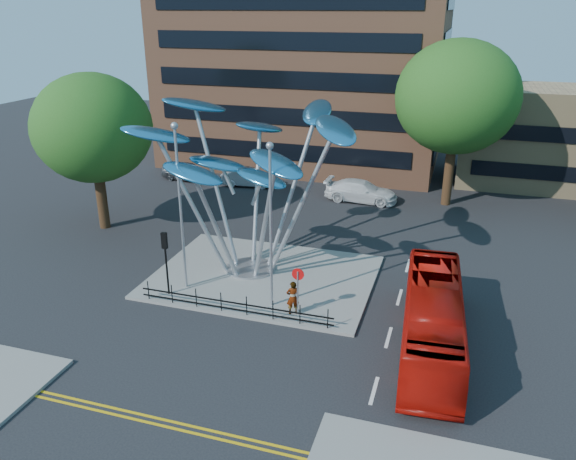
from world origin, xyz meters
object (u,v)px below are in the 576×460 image
(street_lamp_right, at_px, (271,212))
(pedestrian, at_px, (293,298))
(leaf_sculpture, at_px, (247,153))
(parked_car_mid, at_px, (249,177))
(street_lamp_left, at_px, (180,194))
(tree_right, at_px, (457,97))
(red_bus, at_px, (432,319))
(tree_left, at_px, (93,128))
(parked_car_right, at_px, (361,191))
(parked_car_left, at_px, (188,171))
(no_entry_sign_island, at_px, (298,283))
(traffic_light_island, at_px, (165,250))

(street_lamp_right, distance_m, pedestrian, 4.30)
(leaf_sculpture, distance_m, parked_car_mid, 17.32)
(street_lamp_left, bearing_deg, pedestrian, -9.08)
(tree_right, relative_size, red_bus, 1.18)
(tree_left, relative_size, red_bus, 1.00)
(street_lamp_left, bearing_deg, red_bus, -7.80)
(street_lamp_right, bearing_deg, parked_car_right, 86.20)
(tree_left, xyz_separation_m, parked_car_left, (0.28, 11.83, -6.01))
(tree_left, bearing_deg, street_lamp_right, -25.77)
(street_lamp_left, height_order, no_entry_sign_island, street_lamp_left)
(street_lamp_left, distance_m, no_entry_sign_island, 7.47)
(street_lamp_left, bearing_deg, tree_right, 55.95)
(tree_right, bearing_deg, parked_car_right, -168.59)
(tree_left, height_order, no_entry_sign_island, tree_left)
(street_lamp_right, relative_size, parked_car_left, 1.81)
(street_lamp_left, relative_size, traffic_light_island, 2.57)
(traffic_light_island, bearing_deg, parked_car_right, 69.87)
(tree_left, distance_m, leaf_sculpture, 12.38)
(street_lamp_left, relative_size, no_entry_sign_island, 3.59)
(tree_right, relative_size, tree_left, 1.17)
(street_lamp_right, bearing_deg, red_bus, -9.11)
(tree_left, distance_m, traffic_light_island, 12.44)
(parked_car_left, height_order, parked_car_mid, parked_car_left)
(leaf_sculpture, xyz_separation_m, parked_car_left, (-11.66, 15.15, -6.09))
(traffic_light_island, bearing_deg, red_bus, -3.25)
(traffic_light_island, relative_size, no_entry_sign_island, 1.40)
(parked_car_left, bearing_deg, street_lamp_right, -137.36)
(parked_car_right, bearing_deg, parked_car_mid, 85.86)
(no_entry_sign_island, xyz_separation_m, parked_car_mid, (-9.98, 19.26, -1.06))
(parked_car_left, relative_size, parked_car_right, 0.82)
(street_lamp_right, relative_size, red_bus, 0.81)
(traffic_light_island, relative_size, parked_car_mid, 0.75)
(street_lamp_right, height_order, no_entry_sign_island, street_lamp_right)
(tree_right, relative_size, parked_car_left, 2.64)
(red_bus, xyz_separation_m, pedestrian, (-6.59, 0.76, -0.41))
(tree_left, bearing_deg, parked_car_left, 88.67)
(tree_right, relative_size, street_lamp_left, 1.38)
(leaf_sculpture, height_order, pedestrian, leaf_sculpture)
(street_lamp_right, bearing_deg, leaf_sculpture, 124.91)
(tree_right, relative_size, parked_car_mid, 2.65)
(street_lamp_left, xyz_separation_m, no_entry_sign_island, (6.50, -0.98, -3.54))
(tree_left, relative_size, pedestrian, 5.94)
(leaf_sculpture, xyz_separation_m, traffic_light_island, (-2.93, -4.18, -4.26))
(pedestrian, xyz_separation_m, parked_car_mid, (-9.74, 19.27, -0.27))
(parked_car_right, bearing_deg, no_entry_sign_island, -176.94)
(parked_car_left, bearing_deg, pedestrian, -135.73)
(tree_left, distance_m, no_entry_sign_island, 18.35)
(no_entry_sign_island, relative_size, parked_car_right, 0.44)
(street_lamp_left, distance_m, traffic_light_island, 2.96)
(tree_left, bearing_deg, red_bus, -20.28)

